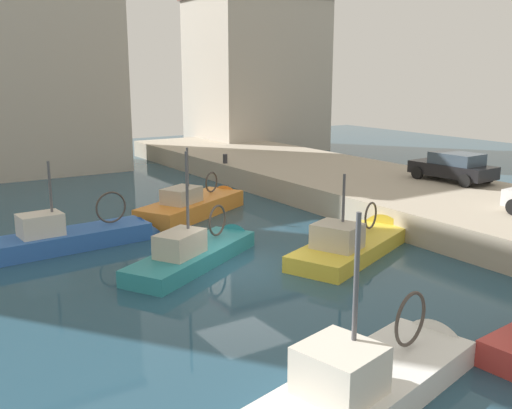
# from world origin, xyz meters

# --- Properties ---
(water_surface) EXTENTS (80.00, 80.00, 0.00)m
(water_surface) POSITION_xyz_m (0.00, 0.00, 0.00)
(water_surface) COLOR navy
(water_surface) RESTS_ON ground
(quay_wall) EXTENTS (9.00, 56.00, 1.20)m
(quay_wall) POSITION_xyz_m (11.50, 0.00, 0.60)
(quay_wall) COLOR #ADA08C
(quay_wall) RESTS_ON ground
(fishing_boat_white) EXTENTS (6.96, 3.31, 4.93)m
(fishing_boat_white) POSITION_xyz_m (-1.82, -8.28, 0.14)
(fishing_boat_white) COLOR white
(fishing_boat_white) RESTS_ON ground
(fishing_boat_orange) EXTENTS (6.95, 4.95, 4.14)m
(fishing_boat_orange) POSITION_xyz_m (2.30, 7.93, 0.10)
(fishing_boat_orange) COLOR orange
(fishing_boat_orange) RESTS_ON ground
(fishing_boat_blue) EXTENTS (6.99, 2.12, 4.15)m
(fishing_boat_blue) POSITION_xyz_m (-3.96, 5.64, 0.12)
(fishing_boat_blue) COLOR #2D60B7
(fishing_boat_blue) RESTS_ON ground
(fishing_boat_teal) EXTENTS (6.71, 4.84, 4.78)m
(fishing_boat_teal) POSITION_xyz_m (-0.89, 1.51, 0.13)
(fishing_boat_teal) COLOR teal
(fishing_boat_teal) RESTS_ON ground
(fishing_boat_yellow) EXTENTS (7.11, 4.48, 4.07)m
(fishing_boat_yellow) POSITION_xyz_m (4.51, -0.69, 0.12)
(fishing_boat_yellow) COLOR gold
(fishing_boat_yellow) RESTS_ON ground
(parked_car_black) EXTENTS (2.25, 4.24, 1.45)m
(parked_car_black) POSITION_xyz_m (14.04, 2.73, 1.94)
(parked_car_black) COLOR black
(parked_car_black) RESTS_ON quay_wall
(mooring_bollard_mid) EXTENTS (0.28, 0.28, 0.55)m
(mooring_bollard_mid) POSITION_xyz_m (7.35, 14.00, 1.48)
(mooring_bollard_mid) COLOR #2D2D33
(mooring_bollard_mid) RESTS_ON quay_wall
(waterfront_building_west) EXTENTS (10.40, 8.27, 12.80)m
(waterfront_building_west) POSITION_xyz_m (17.41, 26.20, 6.42)
(waterfront_building_west) COLOR #B2A899
(waterfront_building_west) RESTS_ON ground
(waterfront_building_east_mid) EXTENTS (11.18, 8.27, 16.09)m
(waterfront_building_east_mid) POSITION_xyz_m (-1.08, 25.13, 8.07)
(waterfront_building_east_mid) COLOR #B2A899
(waterfront_building_east_mid) RESTS_ON ground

